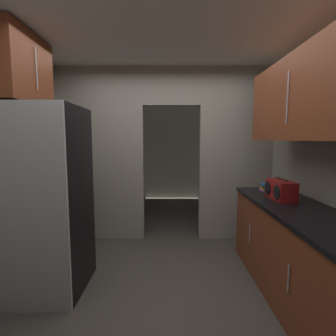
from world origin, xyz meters
TOP-DOWN VIEW (x-y plane):
  - ground at (0.00, 0.00)m, footprint 20.00×20.00m
  - kitchen_overhead_slab at (0.00, 0.47)m, footprint 3.64×7.12m
  - kitchen_partition at (-0.03, 1.56)m, footprint 3.24×0.12m
  - adjoining_room_shell at (0.00, 3.50)m, footprint 3.24×2.90m
  - refrigerator at (-1.18, 0.17)m, footprint 0.72×0.80m
  - lower_cabinet_run at (1.29, -0.01)m, footprint 0.65×2.14m
  - upper_cabinet_counterside at (1.29, -0.01)m, footprint 0.36×1.93m
  - upper_cabinet_fridgeside at (-1.44, 0.27)m, footprint 0.36×0.80m
  - boombox at (1.26, 0.37)m, footprint 0.20×0.40m
  - book_stack at (1.26, 0.78)m, footprint 0.14×0.18m

SIDE VIEW (x-z plane):
  - ground at x=0.00m, z-range 0.00..0.00m
  - lower_cabinet_run at x=1.29m, z-range 0.00..0.90m
  - refrigerator at x=-1.18m, z-range 0.00..1.86m
  - book_stack at x=1.26m, z-range 0.90..0.99m
  - boombox at x=1.26m, z-range 0.88..1.12m
  - adjoining_room_shell at x=0.00m, z-range 0.00..2.60m
  - kitchen_partition at x=-0.03m, z-range 0.07..2.67m
  - upper_cabinet_counterside at x=1.29m, z-range 1.53..2.30m
  - upper_cabinet_fridgeside at x=-1.44m, z-range 1.89..2.58m
  - kitchen_overhead_slab at x=0.00m, z-range 2.60..2.66m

